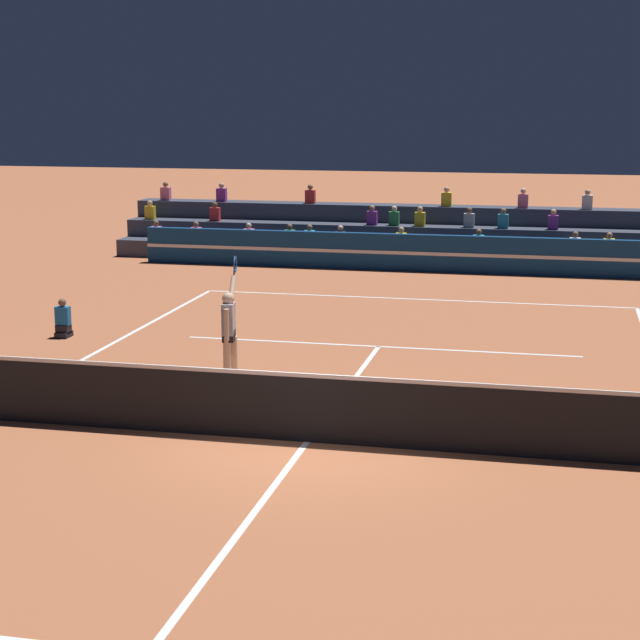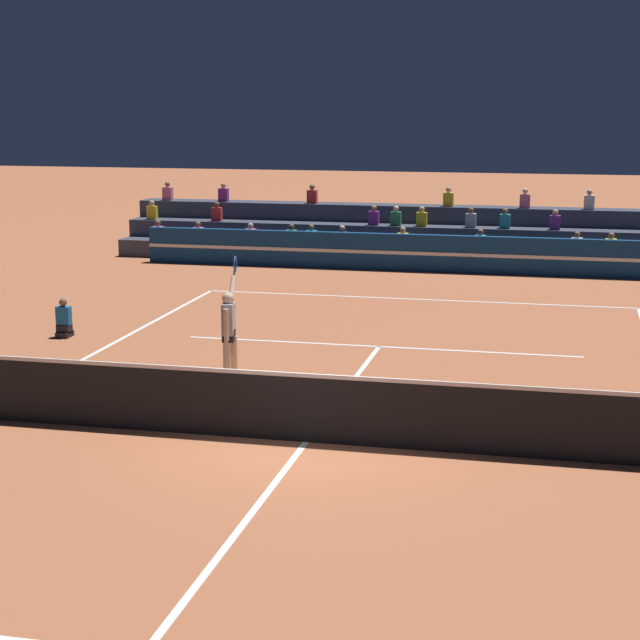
# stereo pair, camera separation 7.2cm
# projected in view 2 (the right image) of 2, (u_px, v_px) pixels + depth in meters

# --- Properties ---
(ground_plane) EXTENTS (120.00, 120.00, 0.00)m
(ground_plane) POSITION_uv_depth(u_px,v_px,m) (306.00, 442.00, 15.99)
(ground_plane) COLOR #AD603D
(court_lines) EXTENTS (11.10, 23.90, 0.01)m
(court_lines) POSITION_uv_depth(u_px,v_px,m) (306.00, 442.00, 15.99)
(court_lines) COLOR white
(court_lines) RESTS_ON ground
(tennis_net) EXTENTS (12.00, 0.10, 1.10)m
(tennis_net) POSITION_uv_depth(u_px,v_px,m) (306.00, 407.00, 15.88)
(tennis_net) COLOR #2D6B38
(tennis_net) RESTS_ON ground
(sponsor_banner_wall) EXTENTS (18.00, 0.26, 1.10)m
(sponsor_banner_wall) POSITION_uv_depth(u_px,v_px,m) (437.00, 253.00, 31.57)
(sponsor_banner_wall) COLOR navy
(sponsor_banner_wall) RESTS_ON ground
(bleacher_stand) EXTENTS (20.90, 2.85, 2.28)m
(bleacher_stand) POSITION_uv_depth(u_px,v_px,m) (446.00, 239.00, 33.97)
(bleacher_stand) COLOR #383D4C
(bleacher_stand) RESTS_ON ground
(ball_kid_courtside) EXTENTS (0.30, 0.36, 0.84)m
(ball_kid_courtside) POSITION_uv_depth(u_px,v_px,m) (64.00, 322.00, 22.96)
(ball_kid_courtside) COLOR black
(ball_kid_courtside) RESTS_ON ground
(tennis_player) EXTENTS (0.32, 1.34, 2.30)m
(tennis_player) POSITION_uv_depth(u_px,v_px,m) (229.00, 333.00, 18.89)
(tennis_player) COLOR beige
(tennis_player) RESTS_ON ground
(tennis_ball) EXTENTS (0.07, 0.07, 0.07)m
(tennis_ball) POSITION_uv_depth(u_px,v_px,m) (520.00, 394.00, 18.48)
(tennis_ball) COLOR #C6DB33
(tennis_ball) RESTS_ON ground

